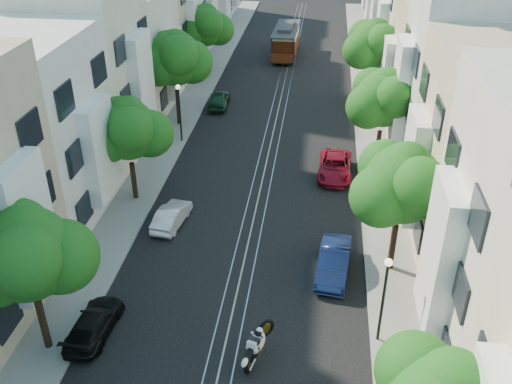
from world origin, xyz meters
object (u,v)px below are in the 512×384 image
(tree_w_d, at_px, (206,27))
(tree_w_b, at_px, (129,131))
(lamp_west, at_px, (179,105))
(parked_car_w_far, at_px, (219,99))
(tree_e_c, at_px, (385,100))
(parked_car_w_near, at_px, (94,323))
(tree_w_c, at_px, (175,59))
(parked_car_w_mid, at_px, (172,216))
(tree_e_d, at_px, (374,45))
(lamp_east, at_px, (385,288))
(parked_car_e_far, at_px, (335,167))
(cable_car, at_px, (286,39))
(tree_e_b, at_px, (403,186))
(parked_car_e_mid, at_px, (334,262))
(sportbike_rider, at_px, (257,344))
(tree_w_a, at_px, (27,256))

(tree_w_d, bearing_deg, tree_w_b, -90.00)
(tree_w_b, relative_size, lamp_west, 1.51)
(parked_car_w_far, bearing_deg, tree_e_c, 140.76)
(lamp_west, distance_m, parked_car_w_near, 19.12)
(tree_w_c, bearing_deg, parked_car_w_mid, -78.43)
(tree_e_d, distance_m, parked_car_w_mid, 23.02)
(lamp_east, distance_m, parked_car_w_near, 12.16)
(tree_w_c, bearing_deg, tree_e_d, 22.62)
(parked_car_e_far, bearing_deg, tree_w_b, -156.83)
(cable_car, distance_m, parked_car_w_mid, 32.09)
(lamp_east, xyz_separation_m, parked_car_w_near, (-11.90, -0.97, -2.29))
(tree_w_b, height_order, lamp_west, tree_w_b)
(tree_w_d, distance_m, parked_car_e_far, 21.48)
(lamp_east, bearing_deg, tree_w_c, 122.65)
(tree_w_b, xyz_separation_m, parked_car_e_far, (11.64, 4.39, -3.78))
(tree_e_b, relative_size, tree_e_c, 1.03)
(parked_car_e_mid, xyz_separation_m, parked_car_w_near, (-10.04, -5.32, -0.13))
(tree_e_c, bearing_deg, lamp_west, 171.51)
(tree_e_b, xyz_separation_m, parked_car_w_near, (-12.86, -5.95, -4.18))
(tree_w_d, height_order, parked_car_w_near, tree_w_d)
(tree_w_b, xyz_separation_m, parked_car_w_far, (2.31, 14.99, -3.75))
(parked_car_e_mid, relative_size, parked_car_w_near, 1.08)
(tree_w_c, xyz_separation_m, parked_car_w_mid, (2.74, -13.38, -4.51))
(lamp_west, xyz_separation_m, sportbike_rider, (7.71, -19.63, -1.98))
(parked_car_e_far, xyz_separation_m, parked_car_w_near, (-10.10, -15.33, -0.07))
(tree_e_b, distance_m, tree_w_d, 30.60)
(tree_w_b, bearing_deg, parked_car_e_mid, -25.90)
(lamp_west, bearing_deg, sportbike_rider, -68.57)
(tree_w_a, xyz_separation_m, tree_w_c, (0.00, 23.00, 0.34))
(parked_car_w_near, bearing_deg, tree_w_a, 37.47)
(tree_e_b, relative_size, parked_car_e_mid, 1.63)
(tree_e_d, height_order, parked_car_e_far, tree_e_d)
(lamp_west, bearing_deg, parked_car_e_far, -18.61)
(tree_e_d, height_order, tree_w_d, tree_e_d)
(tree_e_b, bearing_deg, lamp_east, -100.93)
(tree_w_a, xyz_separation_m, tree_w_d, (-0.00, 34.00, -0.13))
(tree_e_b, height_order, cable_car, tree_e_b)
(tree_e_b, bearing_deg, parked_car_e_mid, -167.56)
(tree_w_d, distance_m, lamp_east, 34.73)
(tree_e_b, relative_size, parked_car_w_mid, 1.96)
(tree_e_b, xyz_separation_m, parked_car_e_mid, (-2.82, -0.62, -4.06))
(tree_w_c, xyz_separation_m, sportbike_rider, (8.54, -22.61, -4.20))
(tree_w_a, bearing_deg, parked_car_e_far, 54.62)
(tree_e_d, height_order, parked_car_e_mid, tree_e_d)
(tree_e_d, bearing_deg, tree_w_d, 160.85)
(tree_w_d, relative_size, lamp_east, 1.57)
(tree_w_d, distance_m, parked_car_w_far, 8.37)
(parked_car_e_mid, relative_size, parked_car_w_far, 1.08)
(tree_w_c, bearing_deg, tree_w_d, 90.00)
(tree_e_d, height_order, parked_car_w_mid, tree_e_d)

